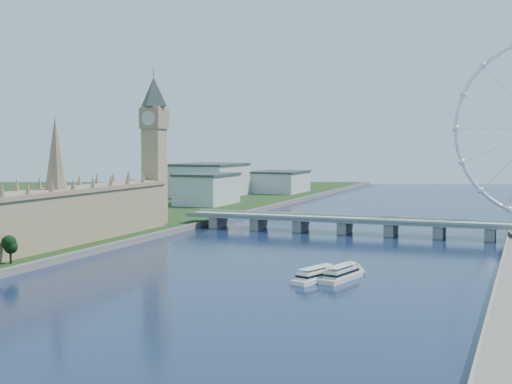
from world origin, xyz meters
The scene contains 7 objects.
ground centered at (0.00, 0.00, 0.00)m, with size 2000.00×2000.00×0.00m, color #1B304B.
parliament_range centered at (-128.00, 170.00, 18.48)m, with size 24.00×200.00×70.00m.
big_ben centered at (-128.00, 278.00, 66.57)m, with size 20.02×20.02×110.00m.
westminster_bridge centered at (0.00, 300.00, 6.63)m, with size 220.00×22.00×9.50m.
city_skyline centered at (39.22, 560.08, 16.96)m, with size 505.00×280.00×32.00m.
tour_boat_near centered at (28.15, 137.26, 0.00)m, with size 7.55×29.55×6.53m, color white, non-canonical shape.
tour_boat_far centered at (37.60, 143.72, 0.00)m, with size 7.88×30.79×6.81m, color beige, non-canonical shape.
Camera 1 is at (112.39, -149.86, 58.84)m, focal length 50.00 mm.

